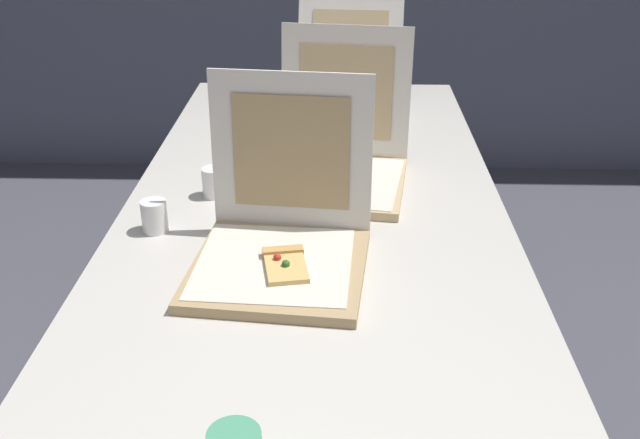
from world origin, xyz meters
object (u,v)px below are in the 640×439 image
Objects in this scene: pizza_box_middle at (337,162)px; cup_white_near_center at (154,216)px; table at (314,230)px; cup_white_mid at (214,182)px; pizza_box_back at (345,103)px; pizza_box_front at (281,242)px.

cup_white_near_center is at bearing -136.95° from pizza_box_middle.
cup_white_near_center is at bearing -163.08° from table.
cup_white_mid is (-0.30, -0.10, -0.02)m from pizza_box_middle.
pizza_box_back is 6.66× the size of cup_white_near_center.
cup_white_mid and cup_white_near_center have the same top height.
table is at bearing 82.96° from pizza_box_front.
pizza_box_middle is (0.11, 0.42, -0.00)m from pizza_box_front.
pizza_box_middle is at bearing -87.92° from pizza_box_back.
table is 28.91× the size of cup_white_mid.
cup_white_mid is (-0.24, 0.08, 0.08)m from table.
pizza_box_front is 0.92m from pizza_box_back.
table is at bearing -18.49° from cup_white_mid.
cup_white_near_center is at bearing -118.55° from cup_white_mid.
pizza_box_middle is 0.31m from cup_white_mid.
table is 0.68m from pizza_box_back.
pizza_box_back is 6.66× the size of cup_white_mid.
pizza_box_middle is (0.05, 0.18, 0.10)m from table.
pizza_box_back is (0.07, 0.67, 0.10)m from table.
table is 4.34× the size of pizza_box_back.
pizza_box_back is 0.67m from cup_white_mid.
table is 0.27m from pizza_box_front.
pizza_box_middle is at bearing 73.56° from table.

